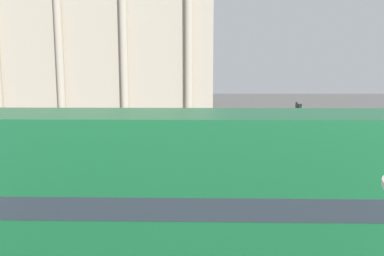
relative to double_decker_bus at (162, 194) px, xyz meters
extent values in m
cylinder|color=black|center=(3.90, 1.26, -1.73)|extent=(1.02, 0.22, 1.02)
cylinder|color=black|center=(-3.90, 1.26, -1.73)|extent=(1.02, 0.22, 1.02)
cube|color=#196638|center=(0.00, 0.00, -0.93)|extent=(10.61, 2.52, 1.61)
cube|color=#2D3842|center=(0.00, 0.00, 0.10)|extent=(10.40, 2.55, 0.45)
cube|color=#196638|center=(0.00, 0.00, 1.05)|extent=(10.61, 2.52, 1.43)
cube|color=#B2A893|center=(-11.91, 42.18, 6.39)|extent=(28.47, 10.60, 17.26)
cylinder|color=#B2A893|center=(-15.71, 36.43, 5.10)|extent=(0.90, 0.90, 14.67)
cylinder|color=#B2A893|center=(-8.11, 36.43, 5.10)|extent=(0.90, 0.90, 14.67)
cylinder|color=#B2A893|center=(-0.52, 36.43, 5.10)|extent=(0.90, 0.90, 14.67)
cylinder|color=black|center=(-0.60, 5.98, -0.45)|extent=(0.12, 0.12, 3.58)
cube|color=black|center=(-0.42, 5.98, 0.89)|extent=(0.20, 0.24, 0.70)
sphere|color=green|center=(-0.31, 5.98, 1.04)|extent=(0.14, 0.14, 0.14)
cylinder|color=black|center=(6.29, 13.45, -0.59)|extent=(0.12, 0.12, 3.30)
cube|color=black|center=(6.47, 13.45, 0.61)|extent=(0.20, 0.24, 0.70)
sphere|color=green|center=(6.58, 13.45, 0.76)|extent=(0.14, 0.14, 0.14)
cylinder|color=black|center=(-4.60, 20.11, -1.94)|extent=(0.60, 0.18, 0.60)
cylinder|color=black|center=(-4.60, 18.36, -1.94)|extent=(0.60, 0.18, 0.60)
cylinder|color=black|center=(-7.40, 20.11, -1.94)|extent=(0.60, 0.18, 0.60)
cylinder|color=black|center=(-7.40, 18.36, -1.94)|extent=(0.60, 0.18, 0.60)
cube|color=#19234C|center=(-6.00, 19.23, -1.66)|extent=(4.20, 1.75, 0.55)
cube|color=#2D3842|center=(-6.20, 19.23, -1.14)|extent=(1.89, 1.61, 0.50)
cylinder|color=black|center=(-3.87, 14.34, -1.94)|extent=(0.60, 0.18, 0.60)
cylinder|color=black|center=(-3.87, 12.59, -1.94)|extent=(0.60, 0.18, 0.60)
cylinder|color=black|center=(-6.67, 14.34, -1.94)|extent=(0.60, 0.18, 0.60)
cylinder|color=black|center=(-6.67, 12.59, -1.94)|extent=(0.60, 0.18, 0.60)
cube|color=maroon|center=(-5.27, 13.47, -1.66)|extent=(4.20, 1.75, 0.55)
cube|color=#2D3842|center=(-5.47, 13.47, -1.14)|extent=(1.89, 1.61, 0.50)
cylinder|color=#282B33|center=(1.67, 20.38, -1.84)|extent=(0.14, 0.14, 0.80)
cylinder|color=#282B33|center=(1.85, 20.38, -1.84)|extent=(0.14, 0.14, 0.80)
cylinder|color=black|center=(1.76, 20.38, -1.12)|extent=(0.32, 0.32, 0.64)
sphere|color=tan|center=(1.76, 20.38, -0.69)|extent=(0.22, 0.22, 0.22)
cylinder|color=#282B33|center=(9.78, 17.95, -1.82)|extent=(0.14, 0.14, 0.83)
cylinder|color=#282B33|center=(9.96, 17.95, -1.82)|extent=(0.14, 0.14, 0.83)
cylinder|color=#606638|center=(9.87, 17.95, -1.08)|extent=(0.32, 0.32, 0.65)
sphere|color=tan|center=(9.87, 17.95, -0.64)|extent=(0.22, 0.22, 0.22)
camera|label=1|loc=(0.83, -7.83, 2.54)|focal=35.00mm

